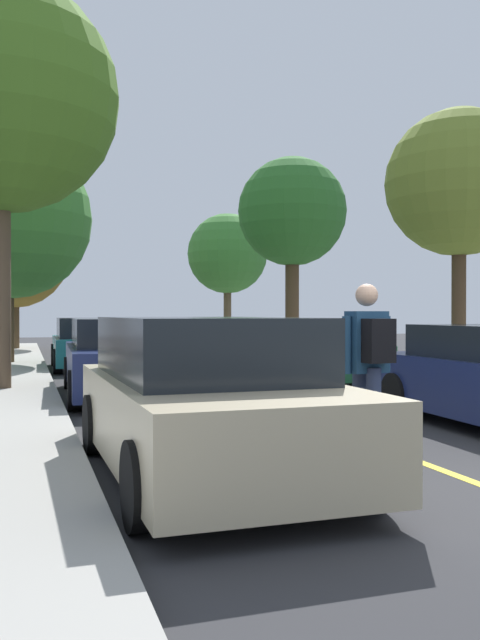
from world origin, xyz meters
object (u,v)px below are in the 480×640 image
(street_tree_left_near, at_px, (9,218))
(skateboard, at_px, (366,453))
(parked_car_left_nearest, at_px, (206,398))
(street_tree_right_near, at_px, (292,213))
(parked_car_left_near, at_px, (117,358))
(street_tree_right_far, at_px, (227,254))
(street_tree_left_far, at_px, (13,254))
(parked_car_left_far, at_px, (86,344))
(street_tree_right_nearest, at_px, (459,184))
(street_tree_left_nearest, at_px, (1,96))
(skateboarder, at_px, (369,357))
(parked_car_right_near, at_px, (310,351))

(street_tree_left_near, xyz_separation_m, skateboard, (3.71, -14.08, -4.14))
(parked_car_left_nearest, xyz_separation_m, street_tree_left_near, (-2.00, 14.14, 3.50))
(street_tree_right_near, bearing_deg, parked_car_left_nearest, -115.13)
(street_tree_right_near, bearing_deg, street_tree_left_near, 177.41)
(parked_car_left_nearest, bearing_deg, skateboard, 1.97)
(parked_car_left_near, relative_size, street_tree_right_far, 0.86)
(parked_car_left_near, relative_size, street_tree_left_far, 0.80)
(parked_car_left_near, xyz_separation_m, parked_car_left_far, (-0.00, 6.41, -0.01))
(parked_car_left_near, height_order, street_tree_left_near, street_tree_left_near)
(skateboard, bearing_deg, parked_car_left_far, 97.69)
(street_tree_right_nearest, bearing_deg, skateboard, -132.97)
(street_tree_right_near, bearing_deg, parked_car_left_far, -170.92)
(street_tree_left_nearest, distance_m, street_tree_right_near, 10.77)
(street_tree_right_near, distance_m, skateboard, 15.20)
(street_tree_right_nearest, bearing_deg, parked_car_left_far, 130.41)
(parked_car_left_near, bearing_deg, street_tree_right_near, 49.08)
(street_tree_left_far, bearing_deg, skateboarder, -80.43)
(street_tree_left_near, height_order, street_tree_left_far, street_tree_left_near)
(skateboard, bearing_deg, parked_car_right_near, 70.42)
(street_tree_left_far, bearing_deg, parked_car_left_near, -82.74)
(parked_car_left_nearest, xyz_separation_m, parked_car_right_near, (4.45, 7.75, -0.04))
(street_tree_left_nearest, height_order, street_tree_right_nearest, street_tree_left_nearest)
(parked_car_left_near, relative_size, street_tree_right_nearest, 0.89)
(parked_car_left_nearest, height_order, street_tree_left_nearest, street_tree_left_nearest)
(parked_car_right_near, relative_size, street_tree_left_near, 0.68)
(street_tree_right_far, height_order, skateboarder, street_tree_right_far)
(street_tree_right_far, bearing_deg, parked_car_left_far, -128.32)
(parked_car_left_far, xyz_separation_m, street_tree_left_near, (-2.01, 1.41, 3.53))
(parked_car_left_far, relative_size, street_tree_left_nearest, 0.54)
(parked_car_left_near, height_order, skateboarder, skateboarder)
(street_tree_right_near, bearing_deg, skateboarder, -109.04)
(street_tree_right_far, distance_m, skateboard, 21.71)
(parked_car_right_near, bearing_deg, street_tree_right_nearest, -52.36)
(skateboard, relative_size, skateboarder, 0.50)
(street_tree_right_nearest, bearing_deg, parked_car_right_near, 127.64)
(parked_car_left_nearest, xyz_separation_m, street_tree_right_far, (6.45, 20.89, 3.26))
(parked_car_right_near, xyz_separation_m, street_tree_right_far, (2.01, 13.14, 3.30))
(street_tree_left_nearest, distance_m, street_tree_left_far, 15.04)
(parked_car_left_near, distance_m, street_tree_left_nearest, 5.28)
(parked_car_right_near, height_order, street_tree_left_nearest, street_tree_left_nearest)
(parked_car_right_near, distance_m, skateboarder, 8.20)
(parked_car_left_far, bearing_deg, parked_car_left_nearest, -90.00)
(street_tree_left_near, height_order, street_tree_right_near, street_tree_left_near)
(parked_car_right_near, relative_size, skateboard, 5.07)
(street_tree_left_far, relative_size, street_tree_right_nearest, 1.11)
(parked_car_left_far, xyz_separation_m, street_tree_left_nearest, (-2.01, -5.59, 4.82))
(parked_car_left_nearest, bearing_deg, street_tree_right_far, 72.84)
(parked_car_right_near, bearing_deg, skateboard, -109.58)
(street_tree_left_near, distance_m, street_tree_right_far, 10.82)
(street_tree_left_nearest, relative_size, street_tree_left_near, 1.18)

